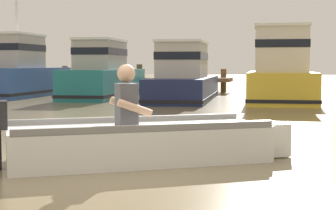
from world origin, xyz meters
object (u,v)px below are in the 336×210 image
at_px(moored_boat_blue, 18,73).
at_px(moored_boat_yellow, 280,74).
at_px(moored_boat_teal, 104,76).
at_px(moored_boat_navy, 184,79).
at_px(rowboat_with_person, 144,141).

xyz_separation_m(moored_boat_blue, moored_boat_yellow, (9.64, -0.36, 0.02)).
height_order(moored_boat_teal, moored_boat_navy, moored_boat_teal).
distance_m(rowboat_with_person, moored_boat_yellow, 11.88).
distance_m(moored_boat_blue, moored_boat_teal, 3.34).
bearing_deg(moored_boat_teal, moored_boat_yellow, -5.45).
height_order(moored_boat_teal, moored_boat_yellow, moored_boat_yellow).
bearing_deg(moored_boat_navy, moored_boat_blue, 173.88).
distance_m(moored_boat_teal, moored_boat_navy, 3.30).
xyz_separation_m(moored_boat_blue, moored_boat_teal, (3.33, 0.24, -0.08)).
distance_m(moored_boat_blue, moored_boat_navy, 6.53).
xyz_separation_m(moored_boat_blue, moored_boat_navy, (6.49, -0.70, -0.15)).
bearing_deg(moored_boat_blue, moored_boat_navy, -6.12).
distance_m(rowboat_with_person, moored_boat_navy, 11.60).
height_order(moored_boat_blue, moored_boat_yellow, moored_boat_blue).
bearing_deg(moored_boat_navy, moored_boat_teal, 163.44).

